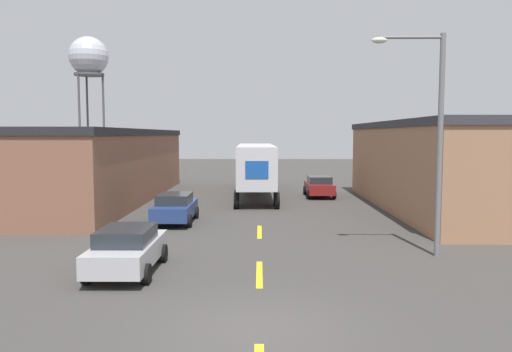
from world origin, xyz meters
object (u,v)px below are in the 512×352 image
parked_car_left_near (127,249)px  parked_car_right_far (319,186)px  semi_truck (256,165)px  street_lamp (432,129)px  parked_car_left_far (175,208)px  water_tower (89,58)px

parked_car_left_near → parked_car_right_far: bearing=66.6°
semi_truck → street_lamp: bearing=-71.5°
parked_car_left_far → parked_car_left_near: same height
parked_car_right_far → water_tower: water_tower is taller
water_tower → parked_car_left_far: bearing=-66.2°
parked_car_left_far → parked_car_right_far: size_ratio=1.00×
semi_truck → street_lamp: street_lamp is taller
parked_car_left_far → water_tower: (-18.03, 40.79, 13.61)m
semi_truck → parked_car_right_far: 4.91m
water_tower → parked_car_right_far: bearing=-48.5°
parked_car_left_far → parked_car_right_far: (8.61, 10.71, 0.00)m
semi_truck → parked_car_right_far: semi_truck is taller
street_lamp → semi_truck: bearing=109.6°
water_tower → street_lamp: water_tower is taller
semi_truck → parked_car_left_far: size_ratio=3.65×
semi_truck → water_tower: size_ratio=0.90×
semi_truck → water_tower: bearing=126.0°
parked_car_left_far → parked_car_left_near: (0.00, -9.17, 0.00)m
street_lamp → parked_car_right_far: bearing=96.3°
street_lamp → water_tower: bearing=121.0°
semi_truck → parked_car_left_far: semi_truck is taller
parked_car_right_far → water_tower: bearing=131.5°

